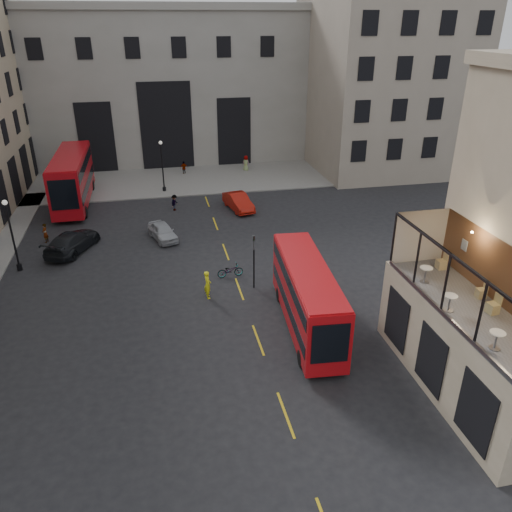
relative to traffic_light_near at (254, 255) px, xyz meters
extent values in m
plane|color=black|center=(1.00, -12.00, -2.42)|extent=(140.00, 140.00, 0.00)
cube|color=black|center=(5.98, -12.00, -0.42)|extent=(0.08, 9.20, 3.00)
cube|color=brown|center=(8.97, -12.00, 3.62)|extent=(0.04, 10.00, 2.90)
cube|color=beige|center=(7.50, -7.00, 3.62)|extent=(3.00, 0.04, 2.90)
cube|color=black|center=(7.50, -12.00, 5.08)|extent=(3.00, 10.00, 0.04)
cube|color=slate|center=(6.00, -12.00, 2.28)|extent=(0.12, 10.00, 0.18)
cube|color=black|center=(6.00, -12.00, 5.03)|extent=(0.12, 10.00, 0.10)
cube|color=beige|center=(8.92, -8.80, 3.78)|extent=(0.04, 0.45, 0.55)
cylinder|color=#FFD899|center=(8.30, -10.00, 5.03)|extent=(0.12, 0.12, 0.05)
cube|color=tan|center=(7.50, -12.00, -0.17)|extent=(3.00, 11.00, 4.50)
cube|color=slate|center=(7.50, -12.00, 2.12)|extent=(3.00, 10.00, 0.10)
cube|color=gray|center=(-4.00, 36.00, 6.58)|extent=(34.00, 10.00, 18.00)
cube|color=gray|center=(-4.00, 36.00, 15.18)|extent=(35.00, 10.60, 0.80)
cube|color=black|center=(-4.00, 30.96, 2.58)|extent=(6.00, 0.12, 10.00)
cube|color=black|center=(-12.00, 30.96, 1.58)|extent=(4.00, 0.12, 8.00)
cube|color=black|center=(4.00, 30.96, 1.58)|extent=(4.00, 0.12, 8.00)
cube|color=#9E9180|center=(21.00, 28.00, 7.58)|extent=(16.00, 18.00, 20.00)
cube|color=slate|center=(-5.00, 26.00, -2.36)|extent=(40.00, 12.00, 0.12)
cylinder|color=black|center=(0.00, 0.00, -1.02)|extent=(0.10, 0.10, 2.80)
imported|color=black|center=(0.00, 0.00, 0.88)|extent=(0.16, 0.20, 1.00)
cylinder|color=black|center=(-14.00, 16.00, -1.02)|extent=(0.10, 0.10, 2.80)
imported|color=black|center=(-14.00, 16.00, 0.88)|extent=(0.16, 0.20, 1.00)
cylinder|color=black|center=(-16.00, 6.00, 0.08)|extent=(0.14, 0.14, 5.00)
cylinder|color=black|center=(-16.00, 6.00, -2.17)|extent=(0.36, 0.36, 0.50)
sphere|color=silver|center=(-16.00, 6.00, 2.73)|extent=(0.36, 0.36, 0.36)
cylinder|color=black|center=(-5.00, 22.00, 0.08)|extent=(0.14, 0.14, 5.00)
cylinder|color=black|center=(-5.00, 22.00, -2.17)|extent=(0.36, 0.36, 0.50)
sphere|color=silver|center=(-5.00, 22.00, 2.73)|extent=(0.36, 0.36, 0.36)
cube|color=#B00C11|center=(1.99, -5.31, -0.30)|extent=(3.02, 10.09, 3.53)
cube|color=black|center=(1.99, -5.31, -0.80)|extent=(3.02, 9.55, 0.72)
cube|color=black|center=(1.99, -5.31, 0.78)|extent=(3.02, 9.55, 0.72)
cube|color=#B00C11|center=(1.99, -5.31, 1.49)|extent=(2.92, 9.89, 0.11)
cylinder|color=black|center=(1.23, -2.05, -1.97)|extent=(0.32, 0.92, 0.90)
cylinder|color=black|center=(3.25, -2.21, -1.97)|extent=(0.32, 0.92, 0.90)
cylinder|color=black|center=(0.72, -8.70, -1.97)|extent=(0.32, 0.92, 0.90)
cylinder|color=black|center=(2.73, -8.85, -1.97)|extent=(0.32, 0.92, 0.90)
cube|color=#A60B12|center=(-13.62, 20.13, 0.16)|extent=(2.79, 12.13, 4.30)
cube|color=black|center=(-13.62, 20.13, -0.44)|extent=(2.82, 11.46, 0.88)
cube|color=black|center=(-13.62, 20.13, 1.49)|extent=(2.82, 11.46, 0.88)
cube|color=#A60B12|center=(-13.62, 20.13, 2.35)|extent=(2.67, 11.88, 0.13)
cylinder|color=black|center=(-14.88, 24.00, -1.87)|extent=(0.31, 1.10, 1.10)
cylinder|color=black|center=(-12.37, 24.01, -1.87)|extent=(0.31, 1.10, 1.10)
cylinder|color=black|center=(-14.86, 15.88, -1.87)|extent=(0.31, 1.10, 1.10)
cylinder|color=black|center=(-12.35, 15.89, -1.87)|extent=(0.31, 1.10, 1.10)
imported|color=#A1A4A9|center=(-5.64, 9.54, -1.75)|extent=(2.68, 4.23, 1.34)
imported|color=#A4140A|center=(1.65, 15.19, -1.66)|extent=(2.53, 4.87, 1.53)
imported|color=black|center=(-12.58, 8.63, -1.62)|extent=(4.34, 5.95, 1.60)
imported|color=gray|center=(-1.30, 1.89, -1.95)|extent=(1.87, 0.78, 0.96)
imported|color=#FEFF1A|center=(-3.18, -0.66, -1.48)|extent=(0.49, 0.71, 1.89)
imported|color=gray|center=(-14.62, 16.52, -1.49)|extent=(1.03, 0.88, 1.88)
imported|color=gray|center=(-4.27, 16.18, -1.66)|extent=(0.99, 1.13, 1.52)
imported|color=gray|center=(-2.46, 28.00, -1.66)|extent=(0.96, 0.57, 1.53)
imported|color=gray|center=(4.83, 27.98, -1.50)|extent=(1.07, 1.02, 1.84)
imported|color=gray|center=(-14.93, 10.86, -1.63)|extent=(0.51, 0.66, 1.60)
cylinder|color=white|center=(6.66, -14.87, 2.92)|extent=(0.61, 0.61, 0.04)
cylinder|color=slate|center=(6.66, -14.87, 2.55)|extent=(0.08, 0.08, 0.71)
cylinder|color=slate|center=(6.66, -14.87, 2.19)|extent=(0.45, 0.45, 0.03)
cylinder|color=beige|center=(6.43, -11.92, 2.93)|extent=(0.62, 0.62, 0.04)
cylinder|color=slate|center=(6.43, -11.92, 2.56)|extent=(0.08, 0.08, 0.72)
cylinder|color=slate|center=(6.43, -11.92, 2.19)|extent=(0.45, 0.45, 0.03)
cylinder|color=silver|center=(6.74, -9.24, 2.94)|extent=(0.63, 0.63, 0.04)
cylinder|color=slate|center=(6.74, -9.24, 2.56)|extent=(0.08, 0.08, 0.74)
cylinder|color=slate|center=(6.74, -9.24, 2.19)|extent=(0.46, 0.46, 0.03)
cube|color=tan|center=(8.21, -12.50, 2.42)|extent=(0.50, 0.50, 0.48)
cube|color=tan|center=(8.41, -12.48, 2.87)|extent=(0.09, 0.45, 0.43)
cube|color=tan|center=(8.53, -11.18, 2.39)|extent=(0.44, 0.44, 0.43)
cube|color=tan|center=(8.71, -11.20, 2.80)|extent=(0.08, 0.41, 0.38)
cube|color=tan|center=(8.30, -8.08, 2.41)|extent=(0.45, 0.45, 0.47)
cube|color=tan|center=(8.50, -8.09, 2.86)|extent=(0.05, 0.44, 0.42)
camera|label=1|loc=(-5.94, -28.82, 14.02)|focal=35.00mm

